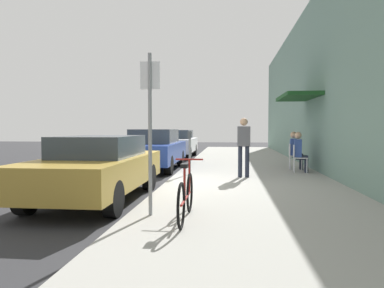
% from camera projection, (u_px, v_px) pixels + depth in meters
% --- Properties ---
extents(ground_plane, '(60.00, 60.00, 0.00)m').
position_uv_depth(ground_plane, '(164.00, 188.00, 9.14)').
color(ground_plane, '#2D2D30').
extents(sidewalk_slab, '(4.50, 32.00, 0.12)m').
position_uv_depth(sidewalk_slab, '(249.00, 176.00, 10.89)').
color(sidewalk_slab, '#9E9B93').
rests_on(sidewalk_slab, ground_plane).
extents(building_facade, '(1.40, 32.00, 6.11)m').
position_uv_depth(building_facade, '(331.00, 77.00, 10.51)').
color(building_facade, gray).
rests_on(building_facade, ground_plane).
extents(parked_car_0, '(1.80, 4.40, 1.36)m').
position_uv_depth(parked_car_0, '(98.00, 167.00, 7.53)').
color(parked_car_0, '#A58433').
rests_on(parked_car_0, ground_plane).
extents(parked_car_1, '(1.80, 4.40, 1.49)m').
position_uv_depth(parked_car_1, '(154.00, 149.00, 13.08)').
color(parked_car_1, navy).
rests_on(parked_car_1, ground_plane).
extents(parked_car_2, '(1.80, 4.40, 1.44)m').
position_uv_depth(parked_car_2, '(177.00, 143.00, 18.61)').
color(parked_car_2, silver).
rests_on(parked_car_2, ground_plane).
extents(parking_meter, '(0.12, 0.10, 1.32)m').
position_uv_depth(parking_meter, '(190.00, 149.00, 10.88)').
color(parking_meter, slate).
rests_on(parking_meter, sidewalk_slab).
extents(street_sign, '(0.32, 0.06, 2.60)m').
position_uv_depth(street_sign, '(150.00, 121.00, 5.70)').
color(street_sign, gray).
rests_on(street_sign, sidewalk_slab).
extents(bicycle_0, '(0.46, 1.71, 0.90)m').
position_uv_depth(bicycle_0, '(186.00, 196.00, 5.46)').
color(bicycle_0, black).
rests_on(bicycle_0, sidewalk_slab).
extents(cafe_chair_0, '(0.50, 0.50, 0.87)m').
position_uv_depth(cafe_chair_0, '(298.00, 156.00, 11.40)').
color(cafe_chair_0, silver).
rests_on(cafe_chair_0, sidewalk_slab).
extents(seated_patron_0, '(0.46, 0.40, 1.29)m').
position_uv_depth(seated_patron_0, '(300.00, 150.00, 11.38)').
color(seated_patron_0, '#232838').
rests_on(seated_patron_0, sidewalk_slab).
extents(cafe_chair_1, '(0.49, 0.49, 0.87)m').
position_uv_depth(cafe_chair_1, '(293.00, 155.00, 12.22)').
color(cafe_chair_1, silver).
rests_on(cafe_chair_1, sidewalk_slab).
extents(seated_patron_1, '(0.46, 0.39, 1.29)m').
position_uv_depth(seated_patron_1, '(295.00, 149.00, 12.20)').
color(seated_patron_1, '#232838').
rests_on(seated_patron_1, sidewalk_slab).
extents(pedestrian_standing, '(0.36, 0.22, 1.70)m').
position_uv_depth(pedestrian_standing, '(244.00, 142.00, 10.17)').
color(pedestrian_standing, '#232838').
rests_on(pedestrian_standing, sidewalk_slab).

